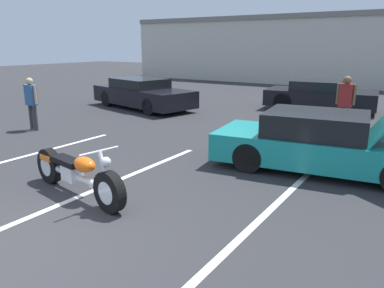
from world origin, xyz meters
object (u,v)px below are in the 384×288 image
object	(u,v)px
parked_car_mid_row	(320,96)
parked_car_left_row	(142,94)
spectator_by_show_car	(345,100)
spectator_near_motorcycle	(31,100)
show_car_hood_open	(324,143)
motorcycle	(76,174)

from	to	relation	value
parked_car_mid_row	parked_car_left_row	world-z (taller)	parked_car_left_row
parked_car_mid_row	spectator_by_show_car	size ratio (longest dim) A/B	2.55
parked_car_left_row	spectator_by_show_car	xyz separation A→B (m)	(7.92, -0.43, 0.42)
parked_car_left_row	spectator_by_show_car	bearing A→B (deg)	10.14
parked_car_mid_row	spectator_near_motorcycle	bearing A→B (deg)	-134.03
show_car_hood_open	spectator_near_motorcycle	size ratio (longest dim) A/B	2.89
show_car_hood_open	parked_car_left_row	distance (m)	9.19
show_car_hood_open	parked_car_mid_row	xyz separation A→B (m)	(-2.05, 7.41, -0.00)
parked_car_mid_row	spectator_near_motorcycle	xyz separation A→B (m)	(-6.34, -8.35, 0.35)
show_car_hood_open	spectator_by_show_car	xyz separation A→B (m)	(-0.35, 3.57, 0.42)
show_car_hood_open	spectator_near_motorcycle	xyz separation A→B (m)	(-8.39, -0.95, 0.35)
motorcycle	spectator_near_motorcycle	bearing A→B (deg)	161.62
spectator_near_motorcycle	spectator_by_show_car	xyz separation A→B (m)	(8.04, 4.52, 0.07)
parked_car_mid_row	motorcycle	bearing A→B (deg)	-102.67
motorcycle	spectator_near_motorcycle	xyz separation A→B (m)	(-5.20, 2.75, 0.54)
spectator_near_motorcycle	parked_car_left_row	bearing A→B (deg)	88.68
show_car_hood_open	parked_car_mid_row	distance (m)	7.69
parked_car_left_row	spectator_near_motorcycle	bearing A→B (deg)	-78.08
spectator_near_motorcycle	spectator_by_show_car	size ratio (longest dim) A/B	0.94
parked_car_mid_row	parked_car_left_row	size ratio (longest dim) A/B	0.85
motorcycle	show_car_hood_open	bearing A→B (deg)	58.67
show_car_hood_open	parked_car_left_row	bearing A→B (deg)	146.25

